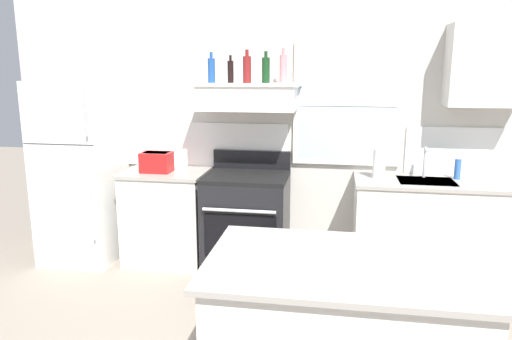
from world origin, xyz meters
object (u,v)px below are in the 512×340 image
(toaster, at_px, (157,162))
(bottle_dark_green_wine, at_px, (266,70))
(bottle_blue_liqueur, at_px, (211,70))
(bottle_red_label_wine, at_px, (247,69))
(bottle_rose_pink, at_px, (283,68))
(bottle_balsamic_dark, at_px, (231,71))
(dish_soap_bottle, at_px, (458,169))
(stove_range, at_px, (247,221))
(refrigerator, at_px, (81,172))
(paper_towel_roll, at_px, (379,164))

(toaster, bearing_deg, bottle_dark_green_wine, 5.71)
(bottle_blue_liqueur, relative_size, bottle_red_label_wine, 0.93)
(bottle_dark_green_wine, height_order, bottle_rose_pink, bottle_rose_pink)
(bottle_balsamic_dark, bearing_deg, bottle_blue_liqueur, -168.92)
(bottle_red_label_wine, xyz_separation_m, dish_soap_bottle, (1.88, 0.09, -0.87))
(bottle_rose_pink, bearing_deg, dish_soap_bottle, 0.55)
(bottle_red_label_wine, bearing_deg, bottle_blue_liqueur, 178.42)
(stove_range, bearing_deg, bottle_rose_pink, 21.05)
(toaster, xyz_separation_m, stove_range, (0.86, 0.02, -0.54))
(refrigerator, relative_size, paper_towel_roll, 6.53)
(refrigerator, bearing_deg, bottle_red_label_wine, 2.29)
(bottle_dark_green_wine, xyz_separation_m, dish_soap_bottle, (1.72, 0.06, -0.86))
(bottle_blue_liqueur, distance_m, bottle_dark_green_wine, 0.50)
(toaster, xyz_separation_m, dish_soap_bottle, (2.74, 0.16, -0.01))
(bottle_balsamic_dark, distance_m, bottle_red_label_wine, 0.17)
(stove_range, bearing_deg, bottle_dark_green_wine, 26.14)
(stove_range, distance_m, bottle_rose_pink, 1.45)
(bottle_red_label_wine, bearing_deg, bottle_dark_green_wine, 12.89)
(dish_soap_bottle, bearing_deg, paper_towel_roll, -171.72)
(bottle_balsamic_dark, bearing_deg, dish_soap_bottle, 1.45)
(refrigerator, distance_m, toaster, 0.80)
(bottle_red_label_wine, bearing_deg, paper_towel_roll, -0.28)
(stove_range, height_order, dish_soap_bottle, same)
(toaster, distance_m, bottle_balsamic_dark, 1.10)
(refrigerator, distance_m, bottle_rose_pink, 2.21)
(bottle_dark_green_wine, bearing_deg, dish_soap_bottle, 1.89)
(bottle_red_label_wine, bearing_deg, bottle_rose_pink, 14.00)
(stove_range, xyz_separation_m, bottle_blue_liqueur, (-0.33, 0.05, 1.40))
(bottle_blue_liqueur, relative_size, bottle_dark_green_wine, 0.98)
(refrigerator, xyz_separation_m, bottle_rose_pink, (1.97, 0.15, 0.99))
(bottle_dark_green_wine, relative_size, bottle_rose_pink, 0.91)
(bottle_blue_liqueur, xyz_separation_m, dish_soap_bottle, (2.21, 0.09, -0.86))
(bottle_blue_liqueur, distance_m, dish_soap_bottle, 2.37)
(paper_towel_roll, bearing_deg, bottle_dark_green_wine, 177.58)
(bottle_balsamic_dark, distance_m, dish_soap_bottle, 2.21)
(bottle_balsamic_dark, bearing_deg, bottle_rose_pink, 4.41)
(stove_range, height_order, bottle_red_label_wine, bottle_red_label_wine)
(bottle_blue_liqueur, height_order, bottle_balsamic_dark, bottle_blue_liqueur)
(stove_range, bearing_deg, paper_towel_roll, 1.80)
(bottle_balsamic_dark, height_order, bottle_red_label_wine, bottle_red_label_wine)
(toaster, xyz_separation_m, paper_towel_roll, (2.06, 0.06, 0.04))
(stove_range, relative_size, bottle_balsamic_dark, 4.43)
(toaster, relative_size, bottle_rose_pink, 0.97)
(paper_towel_roll, bearing_deg, refrigerator, -178.79)
(toaster, distance_m, paper_towel_roll, 2.06)
(refrigerator, xyz_separation_m, toaster, (0.79, 0.00, 0.13))
(toaster, distance_m, stove_range, 1.02)
(bottle_dark_green_wine, bearing_deg, bottle_balsamic_dark, 179.16)
(bottle_blue_liqueur, bearing_deg, paper_towel_roll, -0.56)
(refrigerator, relative_size, stove_range, 1.62)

